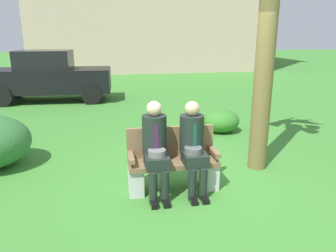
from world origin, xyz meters
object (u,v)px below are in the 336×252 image
seated_man_left (155,145)px  seated_man_right (193,143)px  parked_car_near (50,76)px  park_bench (172,163)px  shrub_near_bench (221,121)px

seated_man_left → seated_man_right: (0.53, -0.00, -0.01)m
seated_man_left → parked_car_near: bearing=109.0°
seated_man_right → parked_car_near: parked_car_near is taller
park_bench → parked_car_near: size_ratio=0.32×
seated_man_right → shrub_near_bench: bearing=62.8°
park_bench → shrub_near_bench: 3.08m
shrub_near_bench → seated_man_left: bearing=-125.3°
seated_man_right → shrub_near_bench: seated_man_right is taller
shrub_near_bench → parked_car_near: parked_car_near is taller
seated_man_right → shrub_near_bench: size_ratio=1.53×
seated_man_right → parked_car_near: (-3.02, 7.24, 0.12)m
seated_man_left → seated_man_right: size_ratio=1.02×
shrub_near_bench → parked_car_near: 6.34m
parked_car_near → seated_man_right: bearing=-67.4°
seated_man_right → shrub_near_bench: (1.39, 2.71, -0.46)m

